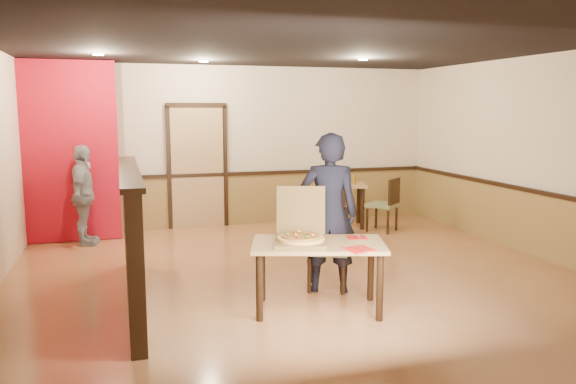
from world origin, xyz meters
name	(u,v)px	position (x,y,z in m)	size (l,w,h in m)	color
floor	(304,280)	(0.00, 0.00, 0.00)	(7.00, 7.00, 0.00)	#BB7849
ceiling	(305,44)	(0.00, 0.00, 2.80)	(7.00, 7.00, 0.00)	black
wall_back	(242,146)	(0.00, 3.50, 1.40)	(7.00, 7.00, 0.00)	beige
wall_right	(549,158)	(3.50, 0.00, 1.40)	(7.00, 7.00, 0.00)	beige
wainscot_back	(243,199)	(0.00, 3.47, 0.45)	(7.00, 0.04, 0.90)	olive
chair_rail_back	(243,174)	(0.00, 3.45, 0.92)	(7.00, 0.06, 0.06)	black
wainscot_right	(542,226)	(3.47, 0.00, 0.45)	(0.04, 7.00, 0.90)	olive
chair_rail_right	(543,193)	(3.45, 0.00, 0.92)	(0.06, 7.00, 0.06)	black
back_door	(197,168)	(-0.80, 3.46, 1.05)	(0.90, 0.06, 2.10)	tan
booth_partition	(132,235)	(-2.00, -0.20, 0.74)	(0.20, 3.10, 1.44)	black
red_accent_panel	(64,152)	(-2.90, 3.00, 1.40)	(1.60, 0.20, 2.78)	red
spot_a	(98,54)	(-2.30, 1.80, 2.78)	(0.14, 0.14, 0.02)	beige
spot_b	(203,61)	(-0.80, 2.50, 2.78)	(0.14, 0.14, 0.02)	beige
spot_c	(363,59)	(1.40, 1.50, 2.78)	(0.14, 0.14, 0.02)	beige
main_table	(318,253)	(-0.19, -1.02, 0.61)	(1.50, 1.11, 0.72)	tan
diner_chair	(328,244)	(0.19, -0.33, 0.51)	(0.62, 0.62, 0.93)	olive
side_chair_left	(333,207)	(1.22, 2.17, 0.47)	(0.53, 0.53, 0.85)	olive
side_chair_right	(386,202)	(2.18, 2.18, 0.50)	(0.64, 0.64, 0.92)	olive
side_table	(345,194)	(1.68, 2.78, 0.58)	(0.89, 0.89, 0.76)	tan
diner	(329,213)	(0.13, -0.47, 0.90)	(0.66, 0.43, 1.80)	black
passerby	(84,195)	(-2.63, 2.66, 0.76)	(0.90, 0.37, 1.53)	#92929A
pizza_box	(301,236)	(-0.36, -0.96, 0.78)	(0.67, 0.73, 0.54)	brown
pizza	(301,238)	(-0.38, -1.01, 0.77)	(0.48, 0.48, 0.03)	#F7B75A
napkin_near	(359,249)	(0.09, -1.39, 0.72)	(0.29, 0.29, 0.01)	red
napkin_far	(357,237)	(0.28, -0.93, 0.72)	(0.23, 0.23, 0.01)	red
condiment	(354,179)	(1.82, 2.70, 0.84)	(0.07, 0.07, 0.17)	brown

